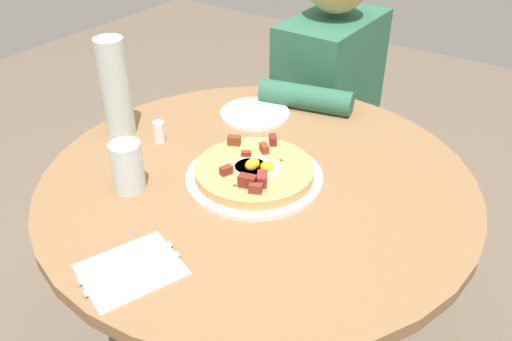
# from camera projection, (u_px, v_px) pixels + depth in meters

# --- Properties ---
(dining_table) EXTENTS (0.98, 0.98, 0.76)m
(dining_table) POSITION_uv_depth(u_px,v_px,m) (258.00, 238.00, 1.31)
(dining_table) COLOR olive
(dining_table) RESTS_ON ground_plane
(person_seated) EXTENTS (0.53, 0.34, 1.14)m
(person_seated) POSITION_uv_depth(u_px,v_px,m) (325.00, 139.00, 1.86)
(person_seated) COLOR #2D2D33
(person_seated) RESTS_ON ground_plane
(pizza_plate) EXTENTS (0.31, 0.31, 0.01)m
(pizza_plate) POSITION_uv_depth(u_px,v_px,m) (254.00, 177.00, 1.20)
(pizza_plate) COLOR white
(pizza_plate) RESTS_ON dining_table
(breakfast_pizza) EXTENTS (0.27, 0.27, 0.05)m
(breakfast_pizza) POSITION_uv_depth(u_px,v_px,m) (254.00, 170.00, 1.19)
(breakfast_pizza) COLOR tan
(breakfast_pizza) RESTS_ON pizza_plate
(bread_plate) EXTENTS (0.19, 0.19, 0.01)m
(bread_plate) POSITION_uv_depth(u_px,v_px,m) (255.00, 114.00, 1.46)
(bread_plate) COLOR white
(bread_plate) RESTS_ON dining_table
(napkin) EXTENTS (0.21, 0.19, 0.00)m
(napkin) POSITION_uv_depth(u_px,v_px,m) (131.00, 270.00, 0.96)
(napkin) COLOR white
(napkin) RESTS_ON dining_table
(fork) EXTENTS (0.17, 0.07, 0.00)m
(fork) POSITION_uv_depth(u_px,v_px,m) (127.00, 262.00, 0.97)
(fork) COLOR silver
(fork) RESTS_ON napkin
(knife) EXTENTS (0.17, 0.07, 0.00)m
(knife) POSITION_uv_depth(u_px,v_px,m) (135.00, 274.00, 0.95)
(knife) COLOR silver
(knife) RESTS_ON napkin
(water_glass) EXTENTS (0.07, 0.07, 0.11)m
(water_glass) POSITION_uv_depth(u_px,v_px,m) (127.00, 167.00, 1.15)
(water_glass) COLOR silver
(water_glass) RESTS_ON dining_table
(water_bottle) EXTENTS (0.07, 0.07, 0.25)m
(water_bottle) POSITION_uv_depth(u_px,v_px,m) (115.00, 88.00, 1.32)
(water_bottle) COLOR silver
(water_bottle) RESTS_ON dining_table
(salt_shaker) EXTENTS (0.03, 0.03, 0.06)m
(salt_shaker) POSITION_uv_depth(u_px,v_px,m) (159.00, 132.00, 1.33)
(salt_shaker) COLOR white
(salt_shaker) RESTS_ON dining_table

